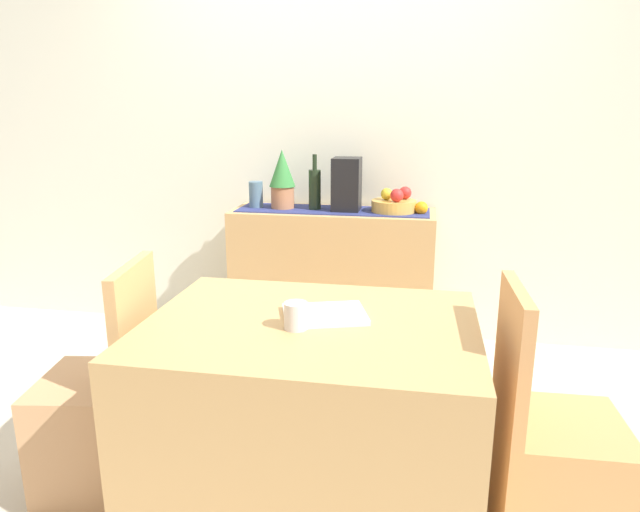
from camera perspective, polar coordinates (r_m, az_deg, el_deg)
name	(u,v)px	position (r m, az deg, el deg)	size (l,w,h in m)	color
ground_plane	(299,422)	(2.81, -2.17, -16.37)	(6.40, 6.40, 0.02)	beige
room_wall_rear	(338,122)	(3.56, 1.82, 13.31)	(6.40, 0.06, 2.70)	silver
sideboard_console	(333,279)	(3.46, 1.27, -2.33)	(1.20, 0.42, 0.85)	tan
table_runner	(333,210)	(3.35, 1.32, 4.66)	(1.13, 0.32, 0.01)	navy
fruit_bowl	(394,206)	(3.31, 7.45, 5.04)	(0.26, 0.26, 0.07)	gold
apple_upper	(387,194)	(3.31, 6.74, 6.24)	(0.07, 0.07, 0.07)	gold
apple_front	(405,193)	(3.35, 8.58, 6.32)	(0.07, 0.07, 0.07)	red
apple_right	(397,195)	(3.24, 7.76, 6.08)	(0.08, 0.08, 0.08)	red
wine_bottle	(315,189)	(3.35, -0.53, 6.80)	(0.07, 0.07, 0.33)	#202F1C
coffee_maker	(347,185)	(3.32, 2.71, 7.21)	(0.16, 0.18, 0.31)	black
ceramic_vase	(256,195)	(3.45, -6.48, 6.14)	(0.08, 0.08, 0.16)	slate
potted_plant	(282,178)	(3.39, -3.83, 7.86)	(0.16, 0.16, 0.35)	#AE6F4A
orange_loose_end	(421,208)	(3.28, 10.19, 4.79)	(0.07, 0.07, 0.07)	orange
dining_table	(311,419)	(2.09, -0.93, -16.15)	(1.12, 0.85, 0.74)	tan
open_book	(325,314)	(1.96, 0.47, -5.91)	(0.28, 0.21, 0.02)	white
coffee_cup	(296,316)	(1.85, -2.45, -6.03)	(0.08, 0.08, 0.09)	silver
chair_near_window	(102,423)	(2.42, -21.17, -15.40)	(0.46, 0.46, 0.90)	tan
chair_by_corner	(552,471)	(2.16, 22.40, -19.41)	(0.41, 0.41, 0.90)	tan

